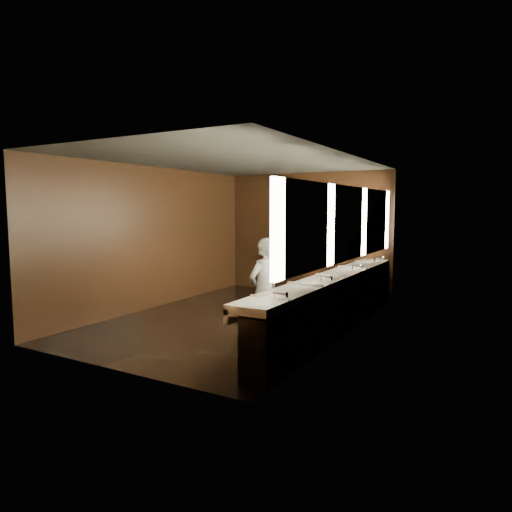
# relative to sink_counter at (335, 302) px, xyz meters

# --- Properties ---
(floor) EXTENTS (6.00, 6.00, 0.00)m
(floor) POSITION_rel_sink_counter_xyz_m (-1.79, 0.00, -0.50)
(floor) COLOR black
(floor) RESTS_ON ground
(ceiling) EXTENTS (4.00, 6.00, 0.02)m
(ceiling) POSITION_rel_sink_counter_xyz_m (-1.79, 0.00, 2.30)
(ceiling) COLOR #2D2D2B
(ceiling) RESTS_ON wall_back
(wall_back) EXTENTS (4.00, 0.02, 2.80)m
(wall_back) POSITION_rel_sink_counter_xyz_m (-1.79, 3.00, 0.90)
(wall_back) COLOR black
(wall_back) RESTS_ON floor
(wall_front) EXTENTS (4.00, 0.02, 2.80)m
(wall_front) POSITION_rel_sink_counter_xyz_m (-1.79, -3.00, 0.90)
(wall_front) COLOR black
(wall_front) RESTS_ON floor
(wall_left) EXTENTS (0.02, 6.00, 2.80)m
(wall_left) POSITION_rel_sink_counter_xyz_m (-3.79, 0.00, 0.90)
(wall_left) COLOR black
(wall_left) RESTS_ON floor
(wall_right) EXTENTS (0.02, 6.00, 2.80)m
(wall_right) POSITION_rel_sink_counter_xyz_m (0.21, 0.00, 0.90)
(wall_right) COLOR black
(wall_right) RESTS_ON floor
(sink_counter) EXTENTS (0.55, 5.40, 1.01)m
(sink_counter) POSITION_rel_sink_counter_xyz_m (0.00, 0.00, 0.00)
(sink_counter) COLOR black
(sink_counter) RESTS_ON floor
(mirror_band) EXTENTS (0.06, 5.03, 1.15)m
(mirror_band) POSITION_rel_sink_counter_xyz_m (0.19, -0.00, 1.25)
(mirror_band) COLOR #FFF7CE
(mirror_band) RESTS_ON wall_right
(person) EXTENTS (0.50, 0.64, 1.56)m
(person) POSITION_rel_sink_counter_xyz_m (-0.71, -1.08, 0.28)
(person) COLOR #80A8BF
(person) RESTS_ON floor
(trash_bin) EXTENTS (0.45, 0.45, 0.53)m
(trash_bin) POSITION_rel_sink_counter_xyz_m (-0.22, -0.99, -0.23)
(trash_bin) COLOR black
(trash_bin) RESTS_ON floor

